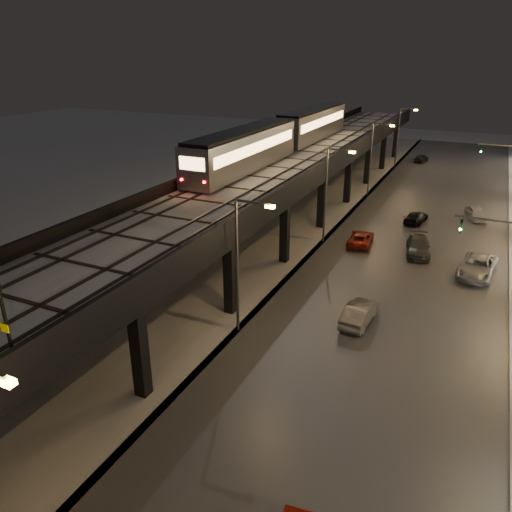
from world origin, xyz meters
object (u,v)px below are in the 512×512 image
at_px(car_mid_dark, 416,218).
at_px(rail_signal, 0,305).
at_px(car_near_white, 359,313).
at_px(subway_train, 283,134).
at_px(car_mid_silver, 361,239).
at_px(car_onc_white, 418,247).
at_px(car_onc_red, 476,214).
at_px(car_far_white, 421,158).
at_px(car_onc_dark, 477,267).

bearing_deg(car_mid_dark, rail_signal, 86.99).
xyz_separation_m(rail_signal, car_near_white, (8.35, 19.51, -8.24)).
bearing_deg(subway_train, car_mid_silver, -34.98).
distance_m(rail_signal, car_onc_white, 36.24).
relative_size(car_near_white, car_onc_red, 1.12).
xyz_separation_m(car_near_white, car_far_white, (-3.78, 55.45, -0.10)).
height_order(subway_train, car_onc_white, subway_train).
xyz_separation_m(subway_train, car_mid_dark, (14.97, 0.88, -7.85)).
bearing_deg(car_onc_red, car_far_white, 89.25).
bearing_deg(car_far_white, car_onc_red, 119.96).
distance_m(subway_train, car_onc_red, 22.63).
bearing_deg(rail_signal, car_onc_red, 73.01).
height_order(car_near_white, car_mid_silver, car_near_white).
bearing_deg(car_mid_dark, subway_train, 11.72).
xyz_separation_m(car_near_white, car_onc_dark, (6.79, 11.53, 0.04)).
bearing_deg(car_far_white, car_mid_dark, 108.08).
bearing_deg(car_mid_silver, car_far_white, -95.08).
distance_m(car_mid_silver, car_onc_white, 5.25).
bearing_deg(car_far_white, subway_train, 82.71).
relative_size(subway_train, car_onc_white, 7.69).
relative_size(subway_train, car_onc_red, 9.65).
bearing_deg(car_far_white, car_onc_white, 108.66).
relative_size(car_mid_dark, car_onc_red, 1.06).
bearing_deg(car_near_white, car_far_white, -82.84).
bearing_deg(car_mid_silver, car_onc_dark, 158.85).
bearing_deg(car_onc_dark, car_onc_white, 158.49).
distance_m(car_mid_dark, car_far_white, 32.53).
height_order(car_mid_silver, car_onc_white, car_onc_white).
height_order(subway_train, car_onc_dark, subway_train).
relative_size(car_near_white, car_onc_dark, 0.80).
distance_m(subway_train, car_mid_silver, 15.80).
height_order(car_near_white, car_onc_white, car_near_white).
xyz_separation_m(rail_signal, car_mid_silver, (4.85, 33.93, -8.34)).
height_order(rail_signal, car_far_white, rail_signal).
relative_size(car_near_white, car_far_white, 1.20).
height_order(car_mid_silver, car_onc_red, car_onc_red).
height_order(car_mid_dark, car_onc_dark, car_onc_dark).
bearing_deg(car_onc_dark, rail_signal, -108.74).
height_order(subway_train, car_far_white, subway_train).
bearing_deg(car_mid_silver, car_near_white, 98.19).
bearing_deg(car_mid_dark, car_near_white, 97.80).
bearing_deg(subway_train, rail_signal, -81.30).
relative_size(car_far_white, car_onc_dark, 0.67).
xyz_separation_m(subway_train, rail_signal, (6.40, -41.80, 0.50)).
bearing_deg(car_onc_red, subway_train, 173.65).
xyz_separation_m(car_onc_white, car_onc_red, (4.18, 12.89, -0.05)).
bearing_deg(rail_signal, car_near_white, 66.84).
bearing_deg(car_mid_silver, car_mid_dark, -118.54).
bearing_deg(subway_train, car_near_white, -56.50).
bearing_deg(car_onc_red, car_mid_dark, -164.47).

